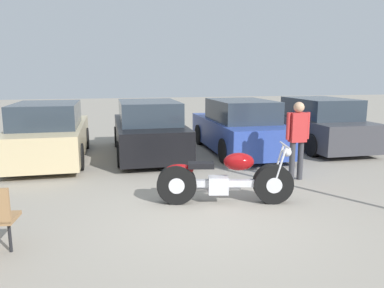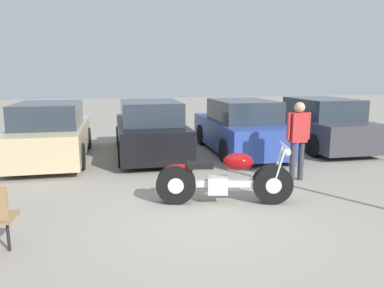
{
  "view_description": "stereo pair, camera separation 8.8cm",
  "coord_description": "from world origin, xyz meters",
  "px_view_note": "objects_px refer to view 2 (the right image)",
  "views": [
    {
      "loc": [
        -1.45,
        -5.36,
        2.21
      ],
      "look_at": [
        0.14,
        1.7,
        0.85
      ],
      "focal_mm": 35.0,
      "sensor_mm": 36.0,
      "label": 1
    },
    {
      "loc": [
        -1.37,
        -5.38,
        2.21
      ],
      "look_at": [
        0.14,
        1.7,
        0.85
      ],
      "focal_mm": 35.0,
      "sensor_mm": 36.0,
      "label": 2
    }
  ],
  "objects_px": {
    "parked_car_champagne": "(51,134)",
    "parked_car_black": "(150,130)",
    "parked_car_blue": "(240,128)",
    "motorcycle": "(223,179)",
    "parked_car_dark_grey": "(318,125)",
    "person_standing": "(298,134)"
  },
  "relations": [
    {
      "from": "motorcycle",
      "to": "parked_car_dark_grey",
      "type": "bearing_deg",
      "value": 45.02
    },
    {
      "from": "person_standing",
      "to": "parked_car_champagne",
      "type": "bearing_deg",
      "value": 149.96
    },
    {
      "from": "parked_car_champagne",
      "to": "parked_car_blue",
      "type": "bearing_deg",
      "value": -0.74
    },
    {
      "from": "parked_car_blue",
      "to": "person_standing",
      "type": "xyz_separation_m",
      "value": [
        0.21,
        -3.02,
        0.29
      ]
    },
    {
      "from": "motorcycle",
      "to": "parked_car_black",
      "type": "bearing_deg",
      "value": 101.21
    },
    {
      "from": "parked_car_champagne",
      "to": "person_standing",
      "type": "relative_size",
      "value": 2.56
    },
    {
      "from": "parked_car_dark_grey",
      "to": "person_standing",
      "type": "xyz_separation_m",
      "value": [
        -2.36,
        -3.22,
        0.29
      ]
    },
    {
      "from": "person_standing",
      "to": "motorcycle",
      "type": "bearing_deg",
      "value": -150.98
    },
    {
      "from": "parked_car_black",
      "to": "parked_car_blue",
      "type": "bearing_deg",
      "value": -3.41
    },
    {
      "from": "motorcycle",
      "to": "parked_car_dark_grey",
      "type": "height_order",
      "value": "parked_car_dark_grey"
    },
    {
      "from": "parked_car_champagne",
      "to": "parked_car_blue",
      "type": "distance_m",
      "value": 5.12
    },
    {
      "from": "parked_car_champagne",
      "to": "parked_car_blue",
      "type": "height_order",
      "value": "same"
    },
    {
      "from": "parked_car_black",
      "to": "person_standing",
      "type": "distance_m",
      "value": 4.22
    },
    {
      "from": "parked_car_champagne",
      "to": "parked_car_dark_grey",
      "type": "relative_size",
      "value": 1.0
    },
    {
      "from": "motorcycle",
      "to": "parked_car_blue",
      "type": "bearing_deg",
      "value": 67.15
    },
    {
      "from": "parked_car_blue",
      "to": "motorcycle",
      "type": "bearing_deg",
      "value": -112.85
    },
    {
      "from": "motorcycle",
      "to": "parked_car_blue",
      "type": "xyz_separation_m",
      "value": [
        1.72,
        4.08,
        0.25
      ]
    },
    {
      "from": "parked_car_black",
      "to": "parked_car_champagne",
      "type": "bearing_deg",
      "value": -178.06
    },
    {
      "from": "parked_car_blue",
      "to": "parked_car_dark_grey",
      "type": "bearing_deg",
      "value": 4.46
    },
    {
      "from": "parked_car_champagne",
      "to": "parked_car_black",
      "type": "xyz_separation_m",
      "value": [
        2.56,
        0.09,
        0.0
      ]
    },
    {
      "from": "motorcycle",
      "to": "parked_car_blue",
      "type": "height_order",
      "value": "parked_car_blue"
    },
    {
      "from": "parked_car_dark_grey",
      "to": "person_standing",
      "type": "relative_size",
      "value": 2.56
    }
  ]
}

